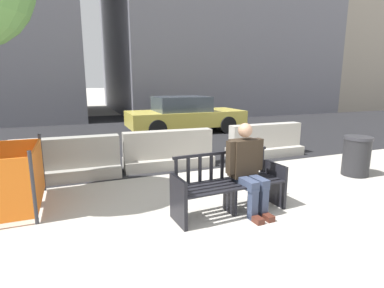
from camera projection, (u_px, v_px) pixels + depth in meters
ground_plane at (237, 232)px, 3.86m from camera, size 200.00×200.00×0.00m
street_asphalt at (125, 131)px, 11.77m from camera, size 120.00×12.00×0.01m
street_bench at (229, 187)px, 4.38m from camera, size 1.72×0.63×0.88m
seated_person at (247, 166)px, 4.38m from camera, size 0.59×0.74×1.31m
jersey_barrier_centre at (169, 153)px, 6.74m from camera, size 2.03×0.77×0.84m
jersey_barrier_left at (68, 163)px, 5.90m from camera, size 2.02×0.73×0.84m
jersey_barrier_right at (265, 143)px, 7.78m from camera, size 2.00×0.69×0.84m
car_taxi_near at (184, 115)px, 11.45m from camera, size 4.39×1.98×1.37m
trash_bin at (356, 156)px, 6.15m from camera, size 0.55×0.55×0.81m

